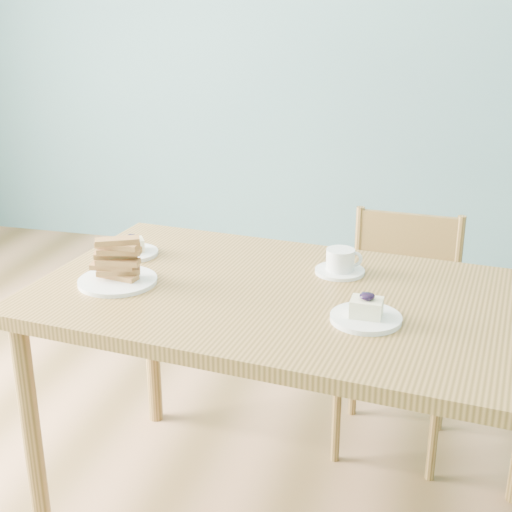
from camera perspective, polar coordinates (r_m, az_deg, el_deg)
room at (r=1.65m, az=-4.83°, el=14.67°), size 5.01×5.01×2.71m
dining_table at (r=1.95m, az=2.91°, el=-5.00°), size 1.48×0.95×0.75m
dining_chair at (r=2.49m, az=11.23°, el=-6.11°), size 0.39×0.38×0.82m
cheesecake_plate_near at (r=1.78m, az=8.80°, el=-4.58°), size 0.18×0.18×0.07m
cheesecake_plate_far at (r=2.22m, az=-9.86°, el=0.51°), size 0.16×0.16×0.07m
coffee_cup at (r=2.06m, az=6.78°, el=-0.55°), size 0.14×0.14×0.07m
biscotti_plate at (r=2.01m, az=-11.08°, el=-0.92°), size 0.22×0.22×0.13m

